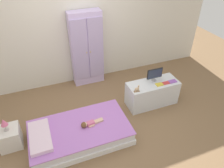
# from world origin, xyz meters

# --- Properties ---
(ground_plane) EXTENTS (10.00, 10.00, 0.02)m
(ground_plane) POSITION_xyz_m (0.00, 0.00, -0.01)
(ground_plane) COLOR brown
(back_wall) EXTENTS (6.40, 0.05, 2.70)m
(back_wall) POSITION_xyz_m (0.00, 1.57, 1.35)
(back_wall) COLOR silver
(back_wall) RESTS_ON ground_plane
(bed) EXTENTS (1.65, 0.94, 0.26)m
(bed) POSITION_xyz_m (-0.43, -0.22, 0.13)
(bed) COLOR white
(bed) RESTS_ON ground_plane
(pillow) EXTENTS (0.32, 0.67, 0.07)m
(pillow) POSITION_xyz_m (-1.05, -0.22, 0.30)
(pillow) COLOR silver
(pillow) RESTS_ON bed
(doll) EXTENTS (0.39, 0.14, 0.10)m
(doll) POSITION_xyz_m (-0.28, -0.23, 0.30)
(doll) COLOR #D6668E
(doll) RESTS_ON bed
(nightstand) EXTENTS (0.34, 0.34, 0.36)m
(nightstand) POSITION_xyz_m (-1.52, 0.04, 0.18)
(nightstand) COLOR silver
(nightstand) RESTS_ON ground_plane
(table_lamp) EXTENTS (0.11, 0.11, 0.23)m
(table_lamp) POSITION_xyz_m (-1.52, 0.04, 0.51)
(table_lamp) COLOR #B7B2AD
(table_lamp) RESTS_ON nightstand
(wardrobe) EXTENTS (0.68, 0.30, 1.64)m
(wardrobe) POSITION_xyz_m (0.18, 1.40, 0.82)
(wardrobe) COLOR silver
(wardrobe) RESTS_ON ground_plane
(tv_stand) EXTENTS (1.01, 0.42, 0.50)m
(tv_stand) POSITION_xyz_m (1.15, 0.16, 0.25)
(tv_stand) COLOR silver
(tv_stand) RESTS_ON ground_plane
(tv_monitor) EXTENTS (0.32, 0.10, 0.26)m
(tv_monitor) POSITION_xyz_m (1.21, 0.23, 0.66)
(tv_monitor) COLOR #99999E
(tv_monitor) RESTS_ON tv_stand
(rocking_horse_toy) EXTENTS (0.11, 0.04, 0.13)m
(rocking_horse_toy) POSITION_xyz_m (0.74, 0.04, 0.56)
(rocking_horse_toy) COLOR #8E6642
(rocking_horse_toy) RESTS_ON tv_stand
(book_yellow) EXTENTS (0.14, 0.10, 0.02)m
(book_yellow) POSITION_xyz_m (1.23, 0.07, 0.51)
(book_yellow) COLOR gold
(book_yellow) RESTS_ON tv_stand
(book_red) EXTENTS (0.14, 0.09, 0.01)m
(book_red) POSITION_xyz_m (1.38, 0.07, 0.51)
(book_red) COLOR #CC3838
(book_red) RESTS_ON tv_stand
(book_purple) EXTENTS (0.16, 0.10, 0.01)m
(book_purple) POSITION_xyz_m (1.52, 0.07, 0.51)
(book_purple) COLOR #8E51B2
(book_purple) RESTS_ON tv_stand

